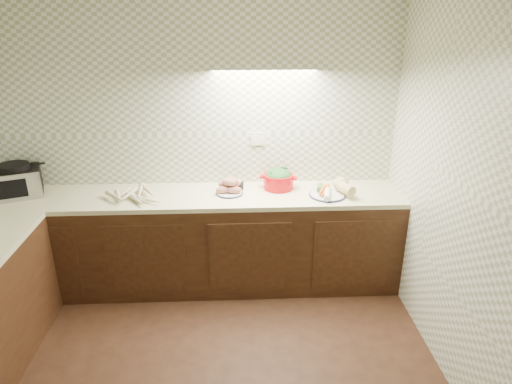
{
  "coord_description": "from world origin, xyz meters",
  "views": [
    {
      "loc": [
        0.34,
        -2.21,
        2.44
      ],
      "look_at": [
        0.51,
        1.25,
        1.02
      ],
      "focal_mm": 32.0,
      "sensor_mm": 36.0,
      "label": 1
    }
  ],
  "objects_px": {
    "parsnip_pile": "(131,193)",
    "onion_bowl": "(235,184)",
    "toaster_oven": "(16,181)",
    "sweet_potato_plate": "(230,187)",
    "dutch_oven": "(279,179)",
    "veg_plate": "(334,188)"
  },
  "relations": [
    {
      "from": "sweet_potato_plate",
      "to": "onion_bowl",
      "type": "relative_size",
      "value": 1.63
    },
    {
      "from": "dutch_oven",
      "to": "veg_plate",
      "type": "bearing_deg",
      "value": -7.89
    },
    {
      "from": "parsnip_pile",
      "to": "onion_bowl",
      "type": "bearing_deg",
      "value": 9.77
    },
    {
      "from": "toaster_oven",
      "to": "veg_plate",
      "type": "relative_size",
      "value": 1.2
    },
    {
      "from": "sweet_potato_plate",
      "to": "onion_bowl",
      "type": "xyz_separation_m",
      "value": [
        0.05,
        0.11,
        -0.01
      ]
    },
    {
      "from": "parsnip_pile",
      "to": "toaster_oven",
      "type": "bearing_deg",
      "value": 175.13
    },
    {
      "from": "sweet_potato_plate",
      "to": "parsnip_pile",
      "type": "bearing_deg",
      "value": -177.22
    },
    {
      "from": "sweet_potato_plate",
      "to": "veg_plate",
      "type": "height_order",
      "value": "sweet_potato_plate"
    },
    {
      "from": "dutch_oven",
      "to": "sweet_potato_plate",
      "type": "bearing_deg",
      "value": -155.69
    },
    {
      "from": "veg_plate",
      "to": "sweet_potato_plate",
      "type": "bearing_deg",
      "value": 176.48
    },
    {
      "from": "sweet_potato_plate",
      "to": "dutch_oven",
      "type": "bearing_deg",
      "value": 13.36
    },
    {
      "from": "dutch_oven",
      "to": "veg_plate",
      "type": "relative_size",
      "value": 0.84
    },
    {
      "from": "toaster_oven",
      "to": "dutch_oven",
      "type": "xyz_separation_m",
      "value": [
        2.29,
        0.06,
        -0.04
      ]
    },
    {
      "from": "onion_bowl",
      "to": "parsnip_pile",
      "type": "bearing_deg",
      "value": -170.23
    },
    {
      "from": "veg_plate",
      "to": "toaster_oven",
      "type": "bearing_deg",
      "value": 177.93
    },
    {
      "from": "toaster_oven",
      "to": "parsnip_pile",
      "type": "xyz_separation_m",
      "value": [
        0.99,
        -0.08,
        -0.1
      ]
    },
    {
      "from": "toaster_oven",
      "to": "sweet_potato_plate",
      "type": "xyz_separation_m",
      "value": [
        1.84,
        -0.04,
        -0.08
      ]
    },
    {
      "from": "toaster_oven",
      "to": "veg_plate",
      "type": "distance_m",
      "value": 2.76
    },
    {
      "from": "toaster_oven",
      "to": "onion_bowl",
      "type": "relative_size",
      "value": 3.25
    },
    {
      "from": "toaster_oven",
      "to": "parsnip_pile",
      "type": "relative_size",
      "value": 1.04
    },
    {
      "from": "toaster_oven",
      "to": "onion_bowl",
      "type": "height_order",
      "value": "toaster_oven"
    },
    {
      "from": "parsnip_pile",
      "to": "dutch_oven",
      "type": "height_order",
      "value": "dutch_oven"
    }
  ]
}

